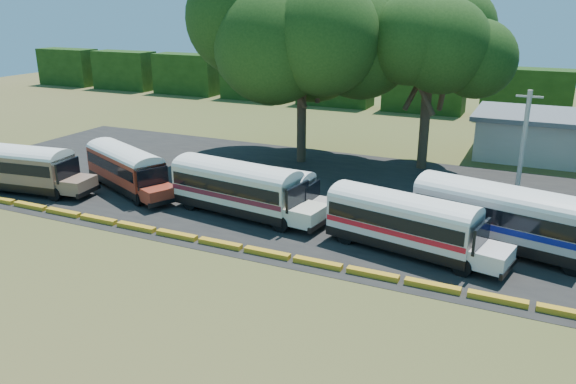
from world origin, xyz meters
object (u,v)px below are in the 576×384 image
at_px(bus_beige, 18,165).
at_px(tree_west, 302,29).
at_px(bus_white_red, 405,220).
at_px(bus_cream_west, 239,185).
at_px(bus_red, 126,166).

height_order(bus_beige, tree_west, tree_west).
bearing_deg(tree_west, bus_white_red, -49.41).
distance_m(bus_beige, tree_west, 24.23).
xyz_separation_m(bus_cream_west, tree_west, (-1.57, 13.69, 9.18)).
height_order(bus_cream_west, tree_west, tree_west).
bearing_deg(bus_white_red, bus_cream_west, -174.75).
bearing_deg(bus_beige, bus_red, 19.30).
xyz_separation_m(bus_beige, bus_white_red, (28.18, 1.37, -0.09)).
distance_m(bus_cream_west, tree_west, 16.56).
bearing_deg(bus_cream_west, tree_west, 103.88).
xyz_separation_m(bus_beige, bus_cream_west, (17.00, 2.56, 0.02)).
distance_m(bus_cream_west, bus_white_red, 11.24).
bearing_deg(bus_beige, tree_west, 39.37).
relative_size(bus_white_red, tree_west, 0.64).
bearing_deg(tree_west, bus_beige, -133.51).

